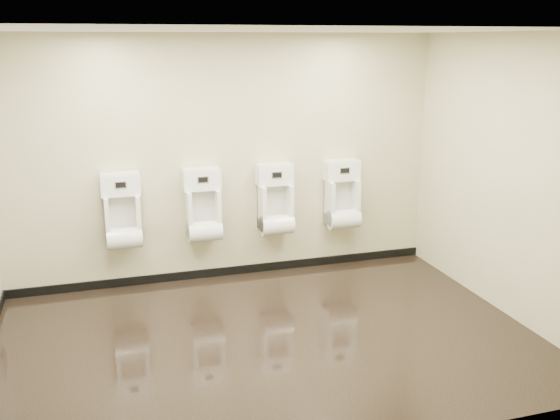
{
  "coord_description": "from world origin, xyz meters",
  "views": [
    {
      "loc": [
        -1.44,
        -5.13,
        2.73
      ],
      "look_at": [
        0.28,
        0.55,
        1.1
      ],
      "focal_mm": 40.0,
      "sensor_mm": 36.0,
      "label": 1
    }
  ],
  "objects_px": {
    "urinal_1": "(203,210)",
    "urinal_2": "(276,204)",
    "urinal_3": "(342,199)",
    "urinal_0": "(123,216)"
  },
  "relations": [
    {
      "from": "urinal_1",
      "to": "urinal_2",
      "type": "xyz_separation_m",
      "value": [
        0.85,
        0.0,
        0.0
      ]
    },
    {
      "from": "urinal_2",
      "to": "urinal_3",
      "type": "distance_m",
      "value": 0.84
    },
    {
      "from": "urinal_0",
      "to": "urinal_1",
      "type": "xyz_separation_m",
      "value": [
        0.88,
        0.0,
        0.0
      ]
    },
    {
      "from": "urinal_0",
      "to": "urinal_1",
      "type": "bearing_deg",
      "value": 0.0
    },
    {
      "from": "urinal_1",
      "to": "urinal_3",
      "type": "distance_m",
      "value": 1.69
    },
    {
      "from": "urinal_1",
      "to": "urinal_2",
      "type": "distance_m",
      "value": 0.85
    },
    {
      "from": "urinal_0",
      "to": "urinal_2",
      "type": "height_order",
      "value": "same"
    },
    {
      "from": "urinal_2",
      "to": "urinal_3",
      "type": "relative_size",
      "value": 1.0
    },
    {
      "from": "urinal_0",
      "to": "urinal_3",
      "type": "xyz_separation_m",
      "value": [
        2.58,
        0.0,
        0.0
      ]
    },
    {
      "from": "urinal_0",
      "to": "urinal_2",
      "type": "bearing_deg",
      "value": 0.0
    }
  ]
}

